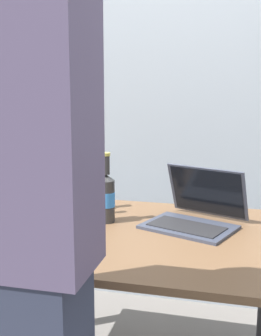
{
  "coord_description": "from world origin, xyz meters",
  "views": [
    {
      "loc": [
        0.43,
        -1.58,
        1.3
      ],
      "look_at": [
        0.02,
        0.0,
        0.99
      ],
      "focal_mm": 47.38,
      "sensor_mm": 36.0,
      "label": 1
    }
  ],
  "objects": [
    {
      "name": "beer_bottle_amber",
      "position": [
        -0.26,
        0.23,
        0.85
      ],
      "size": [
        0.07,
        0.07,
        0.31
      ],
      "color": "brown",
      "rests_on": "desk"
    },
    {
      "name": "beer_bottle_brown",
      "position": [
        -0.23,
        0.15,
        0.84
      ],
      "size": [
        0.06,
        0.06,
        0.27
      ],
      "color": "#1E5123",
      "rests_on": "desk"
    },
    {
      "name": "laptop",
      "position": [
        0.26,
        0.15,
        0.79
      ],
      "size": [
        0.43,
        0.42,
        0.23
      ],
      "color": "#383D4C",
      "rests_on": "desk"
    },
    {
      "name": "back_wall",
      "position": [
        0.0,
        0.96,
        1.3
      ],
      "size": [
        6.0,
        0.1,
        2.6
      ],
      "primitive_type": "cube",
      "color": "#99A3AD",
      "rests_on": "ground"
    },
    {
      "name": "person_figure",
      "position": [
        -0.08,
        -0.7,
        0.9
      ],
      "size": [
        0.39,
        0.28,
        1.75
      ],
      "color": "#2D3347",
      "rests_on": "ground"
    },
    {
      "name": "desk",
      "position": [
        0.0,
        0.0,
        0.6
      ],
      "size": [
        1.25,
        0.88,
        0.74
      ],
      "color": "brown",
      "rests_on": "ground"
    },
    {
      "name": "beer_bottle_dark",
      "position": [
        -0.1,
        0.1,
        0.85
      ],
      "size": [
        0.07,
        0.07,
        0.29
      ],
      "color": "#333333",
      "rests_on": "desk"
    },
    {
      "name": "coffee_mug",
      "position": [
        -0.25,
        -0.14,
        0.78
      ],
      "size": [
        0.11,
        0.08,
        0.09
      ],
      "color": "#19598C",
      "rests_on": "desk"
    }
  ]
}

